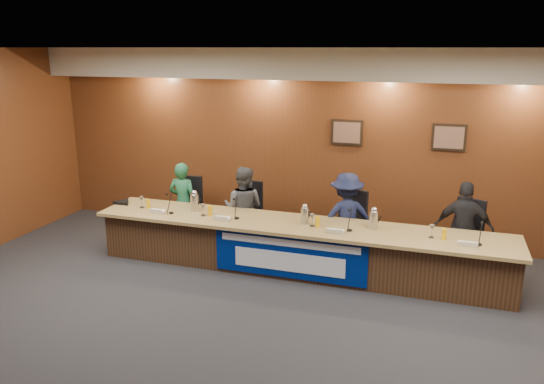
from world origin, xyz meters
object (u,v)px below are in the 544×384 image
(dais_body, at_px, (297,248))
(office_chair_a, at_px, (186,212))
(office_chair_d, at_px, (462,241))
(carafe_right, at_px, (374,220))
(carafe_mid, at_px, (305,216))
(carafe_left, at_px, (195,203))
(banner, at_px, (289,256))
(panelist_c, at_px, (346,218))
(panelist_b, at_px, (243,208))
(office_chair_b, at_px, (246,219))
(panelist_a, at_px, (183,202))
(office_chair_c, at_px, (347,229))
(speakerphone, at_px, (123,202))
(panelist_d, at_px, (464,229))

(dais_body, distance_m, office_chair_a, 2.26)
(office_chair_d, bearing_deg, carafe_right, -128.25)
(carafe_mid, bearing_deg, office_chair_d, 17.85)
(dais_body, distance_m, carafe_left, 1.75)
(banner, bearing_deg, panelist_c, 58.90)
(office_chair_a, relative_size, carafe_left, 1.85)
(panelist_b, height_order, office_chair_d, panelist_b)
(dais_body, height_order, banner, banner)
(panelist_b, relative_size, carafe_left, 5.31)
(panelist_c, bearing_deg, dais_body, 19.81)
(dais_body, xyz_separation_m, office_chair_b, (-1.07, 0.69, 0.13))
(banner, height_order, office_chair_a, banner)
(office_chair_b, height_order, office_chair_d, same)
(carafe_mid, bearing_deg, office_chair_b, 149.21)
(office_chair_b, bearing_deg, carafe_left, -130.71)
(office_chair_d, xyz_separation_m, carafe_right, (-1.21, -0.64, 0.40))
(banner, bearing_deg, panelist_a, 154.87)
(panelist_c, xyz_separation_m, office_chair_c, (0.00, 0.10, -0.22))
(office_chair_b, relative_size, office_chair_d, 1.00)
(office_chair_c, xyz_separation_m, office_chair_d, (1.69, 0.00, 0.00))
(office_chair_b, xyz_separation_m, speakerphone, (-1.88, -0.66, 0.30))
(panelist_c, bearing_deg, carafe_mid, 26.30)
(panelist_b, bearing_deg, speakerphone, 14.49)
(carafe_left, bearing_deg, office_chair_b, 47.18)
(carafe_left, bearing_deg, carafe_mid, -1.98)
(panelist_c, xyz_separation_m, carafe_left, (-2.27, -0.54, 0.18))
(panelist_c, bearing_deg, carafe_right, 107.32)
(dais_body, relative_size, panelist_d, 4.30)
(office_chair_c, bearing_deg, office_chair_d, 23.51)
(carafe_mid, relative_size, speakerphone, 0.73)
(office_chair_d, height_order, carafe_right, carafe_right)
(dais_body, bearing_deg, carafe_right, 3.02)
(office_chair_a, bearing_deg, office_chair_b, -3.44)
(dais_body, height_order, office_chair_d, dais_body)
(panelist_c, xyz_separation_m, office_chair_b, (-1.67, 0.10, -0.22))
(panelist_c, height_order, carafe_left, panelist_c)
(carafe_mid, bearing_deg, carafe_left, 178.02)
(panelist_a, distance_m, office_chair_c, 2.77)
(office_chair_a, relative_size, office_chair_c, 1.00)
(panelist_d, relative_size, carafe_right, 5.51)
(carafe_mid, distance_m, speakerphone, 3.06)
(office_chair_a, bearing_deg, dais_body, -21.32)
(banner, distance_m, office_chair_b, 1.54)
(office_chair_c, distance_m, speakerphone, 3.62)
(office_chair_d, distance_m, carafe_right, 1.43)
(speakerphone, bearing_deg, dais_body, -0.63)
(office_chair_c, relative_size, speakerphone, 1.50)
(office_chair_b, distance_m, carafe_right, 2.28)
(panelist_b, distance_m, panelist_c, 1.67)
(carafe_right, bearing_deg, panelist_b, 166.02)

